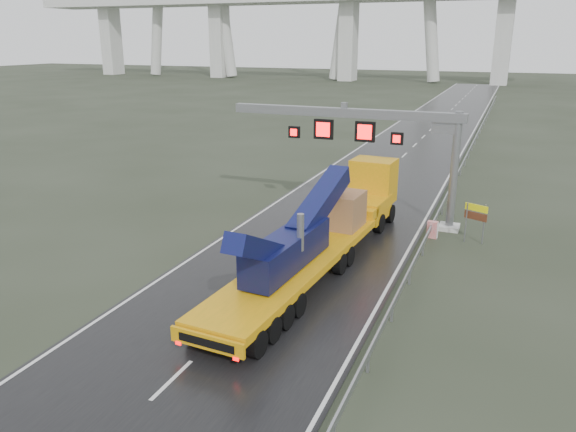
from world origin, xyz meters
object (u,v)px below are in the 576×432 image
at_px(heavy_haul_truck, 331,223).
at_px(exit_sign_pair, 476,216).
at_px(sign_gantry, 376,134).
at_px(striped_barrier, 432,230).

distance_m(heavy_haul_truck, exit_sign_pair, 8.57).
bearing_deg(sign_gantry, exit_sign_pair, -16.81).
relative_size(heavy_haul_truck, striped_barrier, 20.15).
xyz_separation_m(heavy_haul_truck, exit_sign_pair, (7.00, 4.94, -0.20)).
xyz_separation_m(sign_gantry, striped_barrier, (4.05, -1.92, -5.11)).
bearing_deg(exit_sign_pair, heavy_haul_truck, -120.71).
height_order(exit_sign_pair, striped_barrier, exit_sign_pair).
bearing_deg(heavy_haul_truck, sign_gantry, 88.63).
bearing_deg(heavy_haul_truck, striped_barrier, 50.49).
relative_size(sign_gantry, striped_barrier, 14.73).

